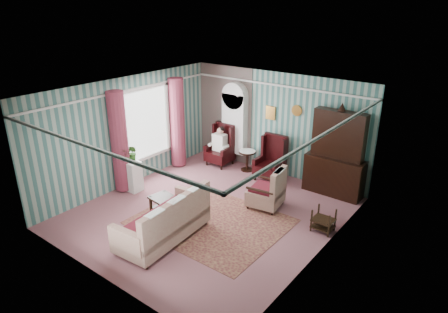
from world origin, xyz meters
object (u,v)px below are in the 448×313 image
Objects in this scene: round_side_table at (247,161)px; sofa at (163,217)px; bookcase at (234,128)px; coffee_table at (169,208)px; wingback_right at (270,159)px; plant_stand at (131,176)px; floral_armchair at (266,186)px; seated_woman at (220,146)px; dresser_hutch at (336,151)px; wingback_left at (220,145)px; nest_table at (323,220)px.

sofa is at bearing -80.94° from round_side_table.
bookcase reaches higher than coffee_table.
plant_stand is at bearing -132.84° from wingback_right.
floral_armchair reaches higher than coffee_table.
seated_woman is at bearing 106.84° from coffee_table.
plant_stand is 0.81× the size of coffee_table.
plant_stand is at bearing -144.92° from dresser_hutch.
round_side_table is 3.29m from coffee_table.
wingback_left is 1.56× the size of plant_stand.
seated_woman is (-0.25, -0.39, -0.53)m from bookcase.
wingback_right is 1.26× the size of coffee_table.
dresser_hutch is 5.31m from plant_stand.
coffee_table is (-0.80, -3.14, -0.42)m from wingback_right.
wingback_left reaches higher than sofa.
floral_armchair reaches higher than sofa.
wingback_right is 1.75m from seated_woman.
bookcase is 2.26× the size of coffee_table.
wingback_left is 0.04m from seated_woman.
round_side_table is (0.90, 0.15, -0.29)m from seated_woman.
seated_woman is at bearing 17.38° from sofa.
dresser_hutch is 1.10× the size of sofa.
round_side_table is 0.75× the size of plant_stand.
floral_armchair is at bearing 22.56° from plant_stand.
plant_stand is at bearing -108.49° from bookcase.
seated_woman is 2.87m from plant_stand.
seated_woman is 2.19× the size of nest_table.
round_side_table is 0.61× the size of coffee_table.
floral_armchair is (-1.58, 0.17, 0.28)m from nest_table.
dresser_hutch is (3.25, -0.12, 0.06)m from bookcase.
plant_stand is at bearing -120.38° from round_side_table.
nest_table is at bearing 26.94° from coffee_table.
wingback_right is 2.81m from nest_table.
seated_woman is 0.55× the size of sofa.
coffee_table is (0.95, -3.14, -0.42)m from wingback_left.
sofa is at bearing -68.34° from seated_woman.
sofa is 1.95× the size of floral_armchair.
wingback_left reaches higher than floral_armchair.
floral_armchair reaches higher than plant_stand.
wingback_left is 1.00× the size of wingback_right.
wingback_left reaches higher than seated_woman.
bookcase reaches higher than seated_woman.
sofa is at bearing 150.94° from floral_armchair.
nest_table is at bearing -28.20° from round_side_table.
dresser_hutch reaches higher than bookcase.
bookcase is at bearing 177.89° from dresser_hutch.
floral_armchair is (-1.01, -1.65, -0.63)m from dresser_hutch.
round_side_table is (0.90, 0.15, -0.33)m from wingback_left.
wingback_left is (-3.50, -0.27, -0.55)m from dresser_hutch.
bookcase is 4.15× the size of nest_table.
sofa is at bearing -25.89° from plant_stand.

